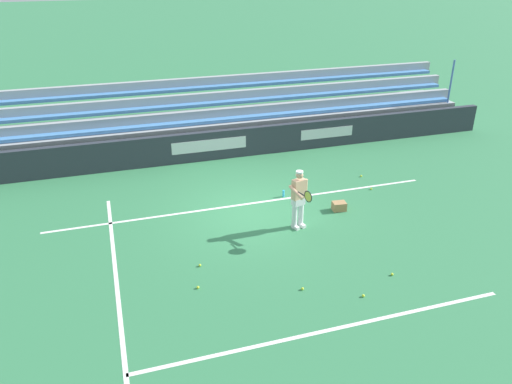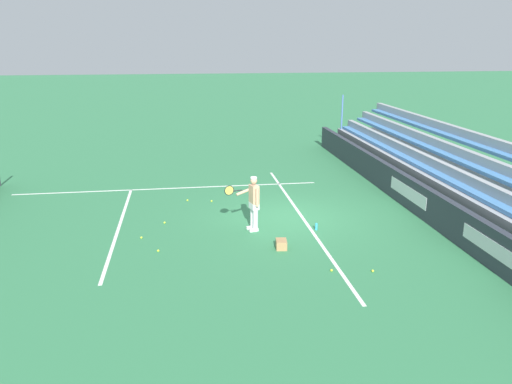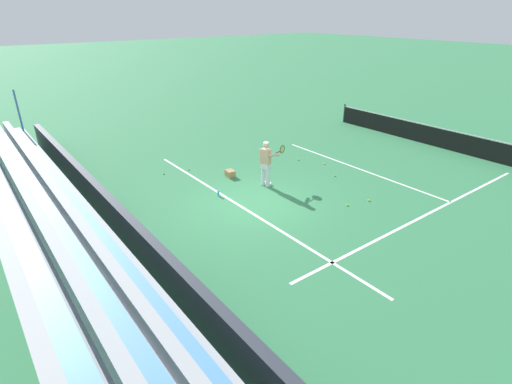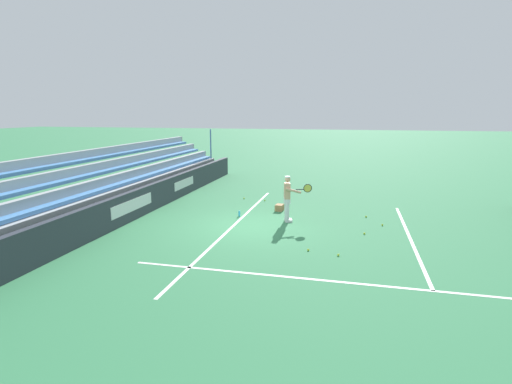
% 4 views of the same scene
% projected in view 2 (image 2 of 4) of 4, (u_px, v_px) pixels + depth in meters
% --- Properties ---
extents(ground_plane, '(160.00, 160.00, 0.00)m').
position_uv_depth(ground_plane, '(287.00, 218.00, 16.73)').
color(ground_plane, '#337A4C').
extents(court_baseline_white, '(12.00, 0.10, 0.01)m').
position_uv_depth(court_baseline_white, '(302.00, 217.00, 16.80)').
color(court_baseline_white, white).
rests_on(court_baseline_white, ground).
extents(court_sideline_white, '(0.10, 12.00, 0.01)m').
position_uv_depth(court_sideline_white, '(169.00, 188.00, 20.06)').
color(court_sideline_white, white).
rests_on(court_sideline_white, ground).
extents(court_service_line_white, '(8.22, 0.10, 0.01)m').
position_uv_depth(court_service_line_white, '(119.00, 226.00, 15.96)').
color(court_service_line_white, white).
rests_on(court_service_line_white, ground).
extents(back_wall_sponsor_board, '(22.88, 0.25, 1.10)m').
position_uv_depth(back_wall_sponsor_board, '(415.00, 196.00, 17.19)').
color(back_wall_sponsor_board, '#2D333D').
rests_on(back_wall_sponsor_board, ground).
extents(bleacher_stand, '(21.73, 2.40, 2.95)m').
position_uv_depth(bleacher_stand, '(465.00, 189.00, 17.40)').
color(bleacher_stand, '#9EA3A8').
rests_on(bleacher_stand, ground).
extents(tennis_player, '(0.59, 1.06, 1.71)m').
position_uv_depth(tennis_player, '(253.00, 203.00, 15.38)').
color(tennis_player, silver).
rests_on(tennis_player, ground).
extents(ball_box_cardboard, '(0.43, 0.34, 0.26)m').
position_uv_depth(ball_box_cardboard, '(281.00, 244.00, 14.20)').
color(ball_box_cardboard, '#A87F51').
rests_on(ball_box_cardboard, ground).
extents(tennis_ball_stray_back, '(0.07, 0.07, 0.07)m').
position_uv_depth(tennis_ball_stray_back, '(212.00, 201.00, 18.36)').
color(tennis_ball_stray_back, '#CCE533').
rests_on(tennis_ball_stray_back, ground).
extents(tennis_ball_on_baseline, '(0.07, 0.07, 0.07)m').
position_uv_depth(tennis_ball_on_baseline, '(165.00, 223.00, 16.17)').
color(tennis_ball_on_baseline, '#CCE533').
rests_on(tennis_ball_on_baseline, ground).
extents(tennis_ball_near_player, '(0.07, 0.07, 0.07)m').
position_uv_depth(tennis_ball_near_player, '(187.00, 200.00, 18.45)').
color(tennis_ball_near_player, '#CCE533').
rests_on(tennis_ball_near_player, ground).
extents(tennis_ball_far_right, '(0.07, 0.07, 0.07)m').
position_uv_depth(tennis_ball_far_right, '(373.00, 271.00, 12.77)').
color(tennis_ball_far_right, '#CCE533').
rests_on(tennis_ball_far_right, ground).
extents(tennis_ball_far_left, '(0.07, 0.07, 0.07)m').
position_uv_depth(tennis_ball_far_left, '(332.00, 270.00, 12.80)').
color(tennis_ball_far_left, '#CCE533').
rests_on(tennis_ball_far_left, ground).
extents(tennis_ball_toward_net, '(0.07, 0.07, 0.07)m').
position_uv_depth(tennis_ball_toward_net, '(141.00, 238.00, 14.93)').
color(tennis_ball_toward_net, '#CCE533').
rests_on(tennis_ball_toward_net, ground).
extents(tennis_ball_midcourt, '(0.07, 0.07, 0.07)m').
position_uv_depth(tennis_ball_midcourt, '(158.00, 251.00, 14.00)').
color(tennis_ball_midcourt, '#CCE533').
rests_on(tennis_ball_midcourt, ground).
extents(water_bottle, '(0.07, 0.07, 0.22)m').
position_uv_depth(water_bottle, '(316.00, 227.00, 15.61)').
color(water_bottle, '#33B2E5').
rests_on(water_bottle, ground).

